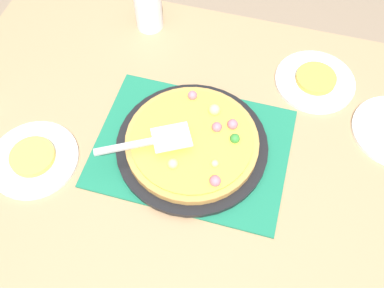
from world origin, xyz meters
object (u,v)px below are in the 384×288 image
Objects in this scene: served_slice_left at (316,78)px; cup_far at (149,10)px; pizza_pan at (192,145)px; served_slice_right at (32,157)px; plate_far_right at (34,159)px; plate_near_left at (315,81)px; pizza_server at (152,141)px; pizza at (193,141)px.

cup_far is at bearing 169.92° from served_slice_left.
served_slice_right is at bearing -159.51° from pizza_pan.
plate_far_right is 2.00× the size of served_slice_left.
pizza_pan is at bearing -58.24° from cup_far.
served_slice_left and served_slice_right have the same top height.
plate_near_left is at bearing -10.08° from cup_far.
served_slice_right reaches higher than pizza_pan.
cup_far is at bearing 76.13° from served_slice_right.
plate_far_right is (-0.37, -0.14, -0.01)m from pizza_pan.
plate_far_right is at bearing 0.00° from served_slice_right.
pizza is at bearing 28.48° from pizza_server.
served_slice_right is at bearing -162.16° from pizza_server.
pizza_server is at bearing 17.84° from served_slice_right.
cup_far reaches higher than plate_near_left.
pizza_pan is at bearing -132.68° from plate_near_left.
plate_far_right is at bearing -145.95° from served_slice_left.
pizza_pan is 0.39m from plate_far_right.
served_slice_left is (0.27, 0.30, 0.01)m from pizza_pan.
pizza_server is at bearing -136.32° from served_slice_left.
plate_far_right is at bearing -159.48° from pizza.
served_slice_left is at bearing 47.44° from pizza.
pizza_pan is 0.46m from cup_far.
served_slice_right is 0.49× the size of pizza_server.
cup_far is (-0.24, 0.39, 0.03)m from pizza.
plate_far_right is (-0.37, -0.14, -0.03)m from pizza.
served_slice_right is at bearing -145.95° from served_slice_left.
served_slice_left is (0.27, 0.29, -0.02)m from pizza.
pizza_server is (-0.36, -0.34, 0.05)m from served_slice_left.
pizza_server is at bearing -151.44° from pizza_pan.
served_slice_right is 0.92× the size of cup_far.
plate_near_left is 1.83× the size of cup_far.
pizza_pan is 0.39m from served_slice_right.
pizza_pan is 3.45× the size of served_slice_left.
plate_far_right is at bearing -103.87° from cup_far.
served_slice_left reaches higher than pizza_pan.
pizza is at bearing 24.96° from pizza_pan.
pizza_pan is at bearing 28.56° from pizza_server.
pizza_pan is at bearing -155.04° from pizza.
cup_far reaches higher than pizza_pan.
pizza_pan is 3.17× the size of cup_far.
served_slice_right is at bearing -159.48° from pizza.
pizza_server is (-0.36, -0.34, 0.06)m from plate_near_left.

